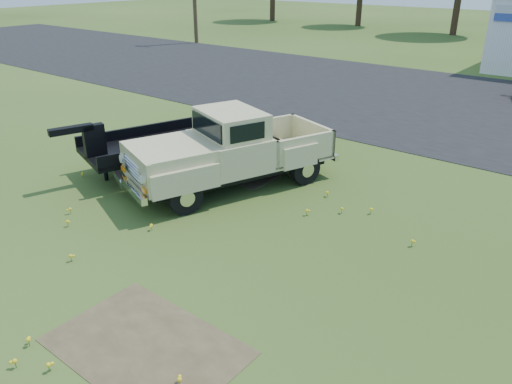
{
  "coord_description": "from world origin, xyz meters",
  "views": [
    {
      "loc": [
        6.62,
        -6.72,
        5.4
      ],
      "look_at": [
        0.52,
        1.0,
        0.95
      ],
      "focal_mm": 35.0,
      "sensor_mm": 36.0,
      "label": 1
    }
  ],
  "objects": [
    {
      "name": "ground",
      "position": [
        0.0,
        0.0,
        0.0
      ],
      "size": [
        140.0,
        140.0,
        0.0
      ],
      "primitive_type": "plane",
      "color": "#334C18",
      "rests_on": "ground"
    },
    {
      "name": "asphalt_lot",
      "position": [
        0.0,
        15.0,
        0.0
      ],
      "size": [
        90.0,
        14.0,
        0.02
      ],
      "primitive_type": "cube",
      "color": "black",
      "rests_on": "ground"
    },
    {
      "name": "dirt_patch_a",
      "position": [
        1.5,
        -3.0,
        0.0
      ],
      "size": [
        3.0,
        2.0,
        0.01
      ],
      "primitive_type": "cube",
      "color": "#493D27",
      "rests_on": "ground"
    },
    {
      "name": "dirt_patch_b",
      "position": [
        -2.0,
        3.5,
        0.0
      ],
      "size": [
        2.2,
        1.6,
        0.01
      ],
      "primitive_type": "cube",
      "color": "#493D27",
      "rests_on": "ground"
    },
    {
      "name": "vintage_pickup_truck",
      "position": [
        -1.56,
        2.6,
        1.04
      ],
      "size": [
        4.12,
        6.16,
        2.08
      ],
      "primitive_type": null,
      "rotation": [
        0.0,
        0.0,
        -0.36
      ],
      "color": "#C9BA87",
      "rests_on": "ground"
    },
    {
      "name": "flatbed_trailer",
      "position": [
        -3.83,
        2.93,
        0.84
      ],
      "size": [
        3.86,
        6.46,
        1.67
      ],
      "primitive_type": null,
      "rotation": [
        0.0,
        0.0,
        -0.32
      ],
      "color": "black",
      "rests_on": "ground"
    }
  ]
}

